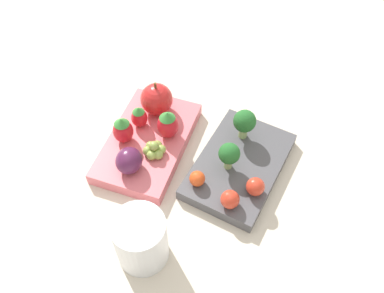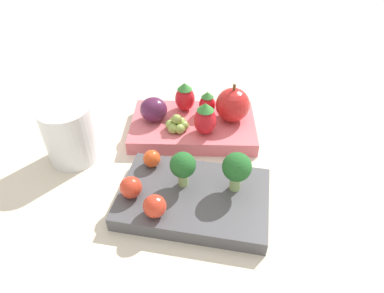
{
  "view_description": "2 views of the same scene",
  "coord_description": "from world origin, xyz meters",
  "views": [
    {
      "loc": [
        0.37,
        0.15,
        0.55
      ],
      "look_at": [
        0.01,
        0.0,
        0.03
      ],
      "focal_mm": 40.0,
      "sensor_mm": 36.0,
      "label": 1
    },
    {
      "loc": [
        -0.02,
        0.36,
        0.33
      ],
      "look_at": [
        0.01,
        0.0,
        0.03
      ],
      "focal_mm": 32.0,
      "sensor_mm": 36.0,
      "label": 2
    }
  ],
  "objects": [
    {
      "name": "strawberry_1",
      "position": [
        -0.01,
        -0.1,
        0.04
      ],
      "size": [
        0.03,
        0.03,
        0.04
      ],
      "color": "red",
      "rests_on": "bento_box_fruit"
    },
    {
      "name": "cherry_tomato_2",
      "position": [
        0.08,
        0.09,
        0.03
      ],
      "size": [
        0.03,
        0.03,
        0.03
      ],
      "color": "red",
      "rests_on": "bento_box_savoury"
    },
    {
      "name": "bento_box_fruit",
      "position": [
        0.01,
        -0.07,
        0.01
      ],
      "size": [
        0.2,
        0.13,
        0.02
      ],
      "color": "#DB6670",
      "rests_on": "ground_plane"
    },
    {
      "name": "strawberry_0",
      "position": [
        -0.01,
        -0.05,
        0.05
      ],
      "size": [
        0.03,
        0.03,
        0.05
      ],
      "color": "red",
      "rests_on": "bento_box_fruit"
    },
    {
      "name": "broccoli_floret_1",
      "position": [
        0.01,
        0.06,
        0.05
      ],
      "size": [
        0.03,
        0.03,
        0.05
      ],
      "color": "#93B770",
      "rests_on": "bento_box_savoury"
    },
    {
      "name": "cherry_tomato_1",
      "position": [
        0.04,
        0.11,
        0.03
      ],
      "size": [
        0.03,
        0.03,
        0.03
      ],
      "color": "red",
      "rests_on": "bento_box_savoury"
    },
    {
      "name": "drinking_cup",
      "position": [
        0.18,
        0.0,
        0.04
      ],
      "size": [
        0.07,
        0.07,
        0.08
      ],
      "color": "silver",
      "rests_on": "ground_plane"
    },
    {
      "name": "plum",
      "position": [
        0.07,
        -0.07,
        0.04
      ],
      "size": [
        0.04,
        0.04,
        0.04
      ],
      "color": "#511E42",
      "rests_on": "bento_box_fruit"
    },
    {
      "name": "grape_cluster",
      "position": [
        0.04,
        -0.05,
        0.03
      ],
      "size": [
        0.04,
        0.03,
        0.03
      ],
      "color": "#8EA84C",
      "rests_on": "bento_box_fruit"
    },
    {
      "name": "broccoli_floret_0",
      "position": [
        -0.05,
        0.06,
        0.05
      ],
      "size": [
        0.04,
        0.04,
        0.05
      ],
      "color": "#93B770",
      "rests_on": "bento_box_savoury"
    },
    {
      "name": "cherry_tomato_0",
      "position": [
        0.06,
        0.03,
        0.03
      ],
      "size": [
        0.02,
        0.02,
        0.02
      ],
      "color": "#DB4C1E",
      "rests_on": "bento_box_savoury"
    },
    {
      "name": "ground_plane",
      "position": [
        0.0,
        0.0,
        0.0
      ],
      "size": [
        4.0,
        4.0,
        0.0
      ],
      "primitive_type": "plane",
      "color": "beige"
    },
    {
      "name": "bento_box_savoury",
      "position": [
        0.0,
        0.08,
        0.01
      ],
      "size": [
        0.19,
        0.14,
        0.02
      ],
      "color": "#4C4C51",
      "rests_on": "ground_plane"
    },
    {
      "name": "apple",
      "position": [
        -0.05,
        -0.08,
        0.05
      ],
      "size": [
        0.05,
        0.05,
        0.06
      ],
      "color": "red",
      "rests_on": "bento_box_fruit"
    },
    {
      "name": "strawberry_2",
      "position": [
        0.03,
        -0.11,
        0.05
      ],
      "size": [
        0.03,
        0.03,
        0.05
      ],
      "color": "red",
      "rests_on": "bento_box_fruit"
    }
  ]
}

